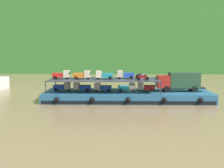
{
  "coord_description": "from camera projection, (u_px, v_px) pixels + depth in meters",
  "views": [
    {
      "loc": [
        -1.37,
        -47.55,
        8.18
      ],
      "look_at": [
        -2.51,
        0.0,
        2.7
      ],
      "focal_mm": 47.37,
      "sensor_mm": 36.0,
      "label": 1
    }
  ],
  "objects": [
    {
      "name": "ground_plane",
      "position": [
        127.0,
        100.0,
        48.13
      ],
      "size": [
        400.0,
        400.0,
        0.0
      ],
      "primitive_type": "plane",
      "color": "olive"
    },
    {
      "name": "hillside_far_bank",
      "position": [
        123.0,
        13.0,
        111.63
      ],
      "size": [
        141.0,
        28.8,
        39.44
      ],
      "color": "#33702D",
      "rests_on": "ground"
    },
    {
      "name": "cargo_barge",
      "position": [
        127.0,
        96.0,
        48.01
      ],
      "size": [
        26.76,
        8.55,
        1.5
      ],
      "color": "#23567A",
      "rests_on": "ground"
    },
    {
      "name": "covered_lorry",
      "position": [
        179.0,
        81.0,
        47.87
      ],
      "size": [
        7.93,
        2.59,
        3.1
      ],
      "color": "maroon",
      "rests_on": "cargo_barge"
    },
    {
      "name": "cargo_rack",
      "position": [
        104.0,
        79.0,
        47.83
      ],
      "size": [
        17.56,
        7.16,
        2.0
      ],
      "color": "#2D333D",
      "rests_on": "cargo_barge"
    },
    {
      "name": "mini_truck_lower_stern",
      "position": [
        62.0,
        87.0,
        48.59
      ],
      "size": [
        2.79,
        1.28,
        1.38
      ],
      "color": "#1E47B7",
      "rests_on": "cargo_barge"
    },
    {
      "name": "mini_truck_lower_aft",
      "position": [
        82.0,
        87.0,
        48.15
      ],
      "size": [
        2.77,
        1.25,
        1.38
      ],
      "color": "#1E47B7",
      "rests_on": "cargo_barge"
    },
    {
      "name": "mini_truck_lower_mid",
      "position": [
        103.0,
        87.0,
        47.74
      ],
      "size": [
        2.77,
        1.26,
        1.38
      ],
      "color": "#1E47B7",
      "rests_on": "cargo_barge"
    },
    {
      "name": "mini_truck_lower_fore",
      "position": [
        127.0,
        87.0,
        47.64
      ],
      "size": [
        2.76,
        1.23,
        1.38
      ],
      "color": "teal",
      "rests_on": "cargo_barge"
    },
    {
      "name": "mini_truck_lower_bow",
      "position": [
        146.0,
        87.0,
        48.03
      ],
      "size": [
        2.8,
        1.3,
        1.38
      ],
      "color": "red",
      "rests_on": "cargo_barge"
    },
    {
      "name": "mini_truck_upper_stern",
      "position": [
        61.0,
        75.0,
        47.94
      ],
      "size": [
        2.79,
        1.28,
        1.38
      ],
      "color": "red",
      "rests_on": "cargo_rack"
    },
    {
      "name": "mini_truck_upper_mid",
      "position": [
        82.0,
        75.0,
        47.64
      ],
      "size": [
        2.78,
        1.27,
        1.38
      ],
      "color": "orange",
      "rests_on": "cargo_rack"
    },
    {
      "name": "mini_truck_upper_fore",
      "position": [
        104.0,
        75.0,
        47.38
      ],
      "size": [
        2.78,
        1.26,
        1.38
      ],
      "color": "teal",
      "rests_on": "cargo_rack"
    },
    {
      "name": "mini_truck_upper_bow",
      "position": [
        125.0,
        75.0,
        48.28
      ],
      "size": [
        2.76,
        1.23,
        1.38
      ],
      "color": "#1E47B7",
      "rests_on": "cargo_rack"
    },
    {
      "name": "motorcycle_upper_port",
      "position": [
        143.0,
        78.0,
        45.5
      ],
      "size": [
        1.9,
        0.55,
        0.87
      ],
      "color": "black",
      "rests_on": "cargo_rack"
    },
    {
      "name": "motorcycle_upper_centre",
      "position": [
        141.0,
        76.0,
        47.63
      ],
      "size": [
        1.89,
        0.55,
        0.87
      ],
      "color": "black",
      "rests_on": "cargo_rack"
    },
    {
      "name": "motorcycle_upper_stbd",
      "position": [
        141.0,
        75.0,
        49.76
      ],
      "size": [
        1.9,
        0.55,
        0.87
      ],
      "color": "black",
      "rests_on": "cargo_rack"
    }
  ]
}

